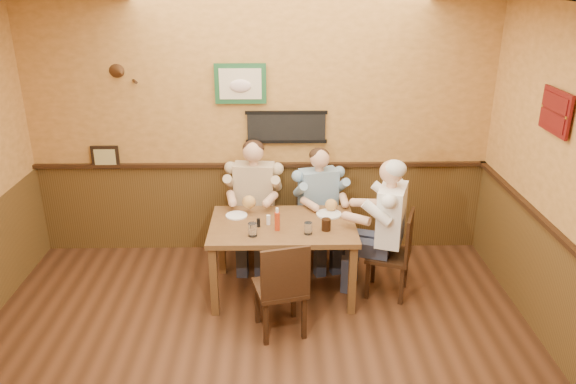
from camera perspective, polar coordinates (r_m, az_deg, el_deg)
name	(u,v)px	position (r m, az deg, el deg)	size (l,w,h in m)	color
room	(270,181)	(3.82, -1.86, 1.08)	(5.02, 5.03, 2.81)	#361E10
dining_table	(283,232)	(5.45, -0.54, -4.13)	(1.40, 0.90, 0.75)	brown
chair_back_left	(255,224)	(6.17, -3.35, -3.24)	(0.40, 0.40, 0.87)	#321D0F
chair_back_right	(318,226)	(6.18, 3.02, -3.44)	(0.38, 0.38, 0.82)	#321D0F
chair_right_end	(389,253)	(5.62, 10.18, -6.16)	(0.41, 0.41, 0.88)	#321D0F
chair_near_side	(280,286)	(4.97, -0.82, -9.49)	(0.42, 0.42, 0.92)	#321D0F
diner_tan_shirt	(255,208)	(6.09, -3.39, -1.65)	(0.57, 0.57, 1.24)	#D1B68F
diner_blue_polo	(318,211)	(6.11, 3.05, -1.96)	(0.54, 0.54, 1.17)	#7D9FBC
diner_white_elder	(390,236)	(5.53, 10.30, -4.44)	(0.58, 0.58, 1.26)	white
water_glass_left	(253,230)	(5.15, -3.62, -3.84)	(0.08, 0.08, 0.13)	white
water_glass_mid	(308,228)	(5.19, 2.06, -3.70)	(0.08, 0.08, 0.11)	silver
cola_tumbler	(326,225)	(5.27, 3.90, -3.32)	(0.09, 0.09, 0.11)	black
hot_sauce_bottle	(277,220)	(5.24, -1.10, -2.88)	(0.05, 0.05, 0.20)	#B63413
salt_shaker	(268,220)	(5.38, -2.00, -2.84)	(0.04, 0.04, 0.10)	silver
pepper_shaker	(258,223)	(5.34, -3.02, -3.13)	(0.03, 0.03, 0.08)	black
plate_far_left	(236,215)	(5.60, -5.26, -2.38)	(0.21, 0.21, 0.01)	white
plate_far_right	(329,214)	(5.61, 4.17, -2.25)	(0.25, 0.25, 0.02)	silver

